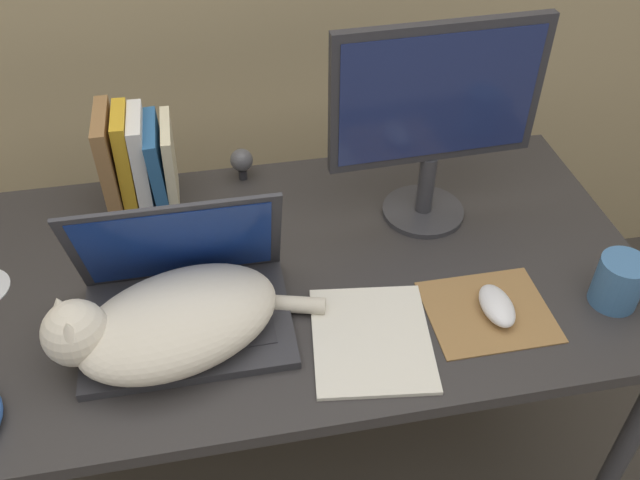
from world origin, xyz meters
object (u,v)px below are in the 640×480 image
(computer_mouse, at_px, (497,306))
(book_row, at_px, (138,163))
(external_monitor, at_px, (435,114))
(webcam, at_px, (242,161))
(mug, at_px, (620,282))
(cat, at_px, (167,322))
(laptop, at_px, (185,300))
(notepad, at_px, (371,339))

(computer_mouse, relative_size, book_row, 0.47)
(external_monitor, relative_size, webcam, 5.64)
(mug, bearing_deg, cat, 177.01)
(external_monitor, height_order, mug, external_monitor)
(laptop, height_order, book_row, laptop)
(external_monitor, bearing_deg, cat, -153.18)
(external_monitor, bearing_deg, notepad, -120.93)
(cat, bearing_deg, computer_mouse, -3.12)
(laptop, bearing_deg, external_monitor, 22.66)
(external_monitor, height_order, computer_mouse, external_monitor)
(laptop, relative_size, webcam, 4.81)
(mug, bearing_deg, laptop, 172.52)
(laptop, height_order, computer_mouse, laptop)
(laptop, relative_size, computer_mouse, 3.48)
(book_row, relative_size, mug, 1.75)
(external_monitor, relative_size, mug, 3.34)
(webcam, bearing_deg, book_row, -167.09)
(external_monitor, relative_size, notepad, 1.59)
(cat, height_order, mug, cat)
(webcam, bearing_deg, laptop, -108.97)
(computer_mouse, bearing_deg, mug, -2.67)
(webcam, bearing_deg, computer_mouse, -50.85)
(book_row, bearing_deg, external_monitor, -14.38)
(computer_mouse, xyz_separation_m, notepad, (-0.24, -0.02, -0.02))
(external_monitor, relative_size, computer_mouse, 4.08)
(notepad, bearing_deg, webcam, 108.15)
(laptop, xyz_separation_m, webcam, (0.15, 0.42, -0.00))
(computer_mouse, bearing_deg, laptop, 170.56)
(notepad, bearing_deg, computer_mouse, 4.98)
(book_row, distance_m, webcam, 0.24)
(mug, bearing_deg, computer_mouse, 177.33)
(book_row, distance_m, notepad, 0.64)
(webcam, height_order, mug, mug)
(book_row, relative_size, notepad, 0.84)
(cat, distance_m, mug, 0.83)
(computer_mouse, bearing_deg, external_monitor, 98.18)
(notepad, relative_size, webcam, 3.55)
(laptop, xyz_separation_m, notepad, (0.32, -0.12, -0.05))
(cat, distance_m, book_row, 0.44)
(laptop, relative_size, mug, 2.85)
(computer_mouse, xyz_separation_m, webcam, (-0.42, 0.52, 0.03))
(external_monitor, bearing_deg, webcam, 151.38)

